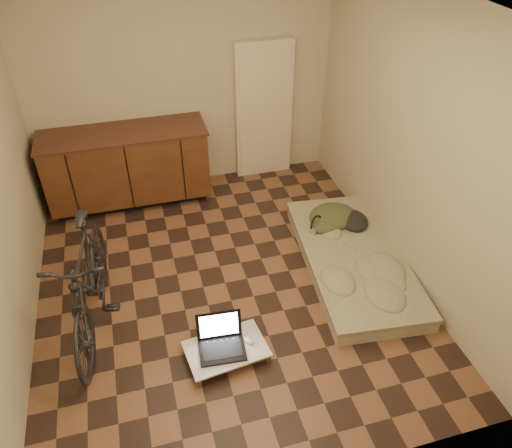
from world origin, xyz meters
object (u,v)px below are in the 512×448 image
object	(u,v)px
bicycle	(87,278)
lap_desk	(226,349)
futon	(353,259)
laptop	(221,342)

from	to	relation	value
bicycle	lap_desk	xyz separation A→B (m)	(1.01, -0.67, -0.46)
futon	lap_desk	world-z (taller)	futon
laptop	bicycle	bearing A→B (deg)	151.57
futon	laptop	size ratio (longest dim) A/B	5.13
futon	lap_desk	bearing A→B (deg)	-146.70
futon	laptop	world-z (taller)	laptop
lap_desk	bicycle	bearing A→B (deg)	139.28
futon	laptop	xyz separation A→B (m)	(-1.52, -0.73, 0.08)
futon	laptop	bearing A→B (deg)	-148.19
bicycle	futon	xyz separation A→B (m)	(2.50, 0.10, -0.47)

